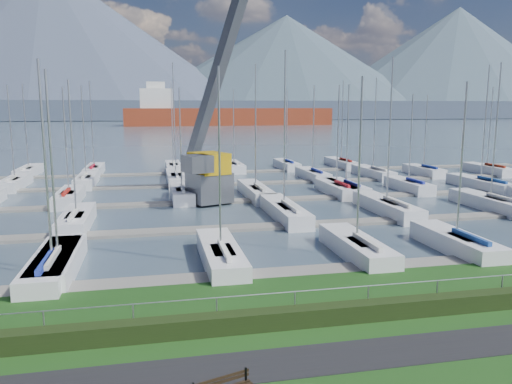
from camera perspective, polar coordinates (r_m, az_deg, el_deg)
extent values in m
cube|color=black|center=(17.60, 10.58, -17.95)|extent=(160.00, 2.00, 0.04)
cube|color=#475867|center=(277.55, -10.65, 7.79)|extent=(800.00, 540.00, 0.20)
cube|color=black|center=(19.64, 7.66, -13.73)|extent=(80.00, 0.70, 0.70)
cylinder|color=#919499|center=(19.67, 7.32, -11.01)|extent=(80.00, 0.04, 0.04)
cube|color=#455165|center=(347.41, -10.95, 9.19)|extent=(900.00, 80.00, 12.00)
cone|color=#444E64|center=(426.70, -22.59, 15.64)|extent=(340.00, 340.00, 115.00)
cone|color=#445664|center=(444.18, 3.47, 14.13)|extent=(300.00, 300.00, 85.00)
cone|color=#475A69|center=(524.31, 21.94, 13.61)|extent=(320.00, 320.00, 100.00)
cube|color=slate|center=(25.55, 2.80, -9.38)|extent=(90.00, 1.60, 0.25)
cube|color=slate|center=(34.92, -1.35, -4.13)|extent=(90.00, 1.60, 0.25)
cube|color=gray|center=(44.57, -3.69, -1.11)|extent=(90.00, 1.60, 0.25)
cube|color=gray|center=(54.35, -5.19, 0.83)|extent=(90.00, 1.60, 0.25)
cube|color=gray|center=(64.19, -6.24, 2.18)|extent=(90.00, 1.60, 0.25)
cube|color=black|center=(15.06, -1.17, -20.09)|extent=(0.06, 0.06, 0.40)
cube|color=black|center=(14.78, -4.13, -20.87)|extent=(1.73, 0.58, 0.08)
cube|color=black|center=(14.72, -4.14, -20.47)|extent=(1.73, 0.58, 0.08)
cube|color=slate|center=(43.92, -5.35, 0.59)|extent=(4.14, 4.14, 2.60)
cube|color=#C4940B|center=(43.64, -5.40, 3.31)|extent=(3.65, 4.11, 1.80)
cube|color=#5A5C62|center=(48.24, -4.00, 14.65)|extent=(6.66, 10.12, 19.89)
cube|color=#595B61|center=(41.52, -6.74, 3.24)|extent=(2.66, 2.77, 1.40)
cube|color=maroon|center=(234.50, -3.08, 8.32)|extent=(95.10, 19.64, 10.00)
cube|color=silver|center=(231.14, -11.36, 9.99)|extent=(14.24, 14.24, 12.00)
cube|color=silver|center=(231.30, -11.42, 11.72)|extent=(8.14, 8.14, 4.00)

